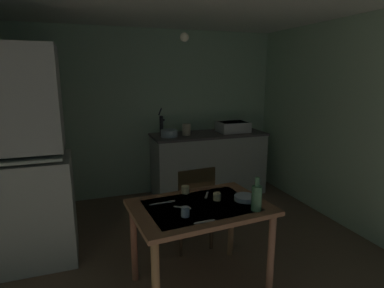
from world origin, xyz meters
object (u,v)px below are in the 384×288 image
Objects in this scene: hutch_cabinet at (9,168)px; dining_table at (200,217)px; mixing_bowl_counter at (169,133)px; mug_dark at (185,190)px; glass_bottle at (257,197)px; chair_far_side at (192,204)px; sink_basin at (233,127)px; serving_bowl_wide at (245,198)px; hand_pump at (161,124)px.

dining_table is at bearing -30.97° from hutch_cabinet.
mixing_bowl_counter reaches higher than mug_dark.
glass_bottle is at bearing -31.13° from hutch_cabinet.
chair_far_side is 0.46m from mug_dark.
dining_table is 0.64m from chair_far_side.
hutch_cabinet reaches higher than sink_basin.
hutch_cabinet is at bearing -158.66° from sink_basin.
mixing_bowl_counter reaches higher than serving_bowl_wide.
mixing_bowl_counter is at bearing 79.51° from mug_dark.
sink_basin is (2.75, 1.07, 0.05)m from hutch_cabinet.
chair_far_side is at bearing -10.03° from hutch_cabinet.
chair_far_side is 0.73m from serving_bowl_wide.
sink_basin is at bearing 66.22° from serving_bowl_wide.
hutch_cabinet is 2.02m from hand_pump.
mixing_bowl_counter reaches higher than glass_bottle.
dining_table is at bearing 148.27° from glass_bottle.
mixing_bowl_counter is (0.08, -0.10, -0.12)m from hand_pump.
mixing_bowl_counter is 1.95m from serving_bowl_wide.
glass_bottle reaches higher than mug_dark.
mug_dark is (-0.42, 0.31, 0.01)m from serving_bowl_wide.
hutch_cabinet reaches higher than serving_bowl_wide.
chair_far_side reaches higher than mug_dark.
chair_far_side is (0.14, 0.60, -0.16)m from dining_table.
hand_pump is 2.26m from glass_bottle.
glass_bottle is (0.40, -0.52, 0.07)m from mug_dark.
sink_basin reaches higher than chair_far_side.
mixing_bowl_counter reaches higher than dining_table.
hand_pump is at bearing 33.77° from hutch_cabinet.
chair_far_side is at bearing 77.07° from dining_table.
serving_bowl_wide is at bearing -84.38° from hand_pump.
sink_basin is 2.36m from dining_table.
hutch_cabinet is 2.03m from mixing_bowl_counter.
chair_far_side is at bearing -91.97° from hand_pump.
hutch_cabinet reaches higher than dining_table.
mug_dark is at bearing -127.69° from sink_basin.
sink_basin is 2.48× the size of serving_bowl_wide.
hutch_cabinet is 1.76m from dining_table.
sink_basin is at bearing 57.28° from dining_table.
mug_dark is 0.66m from glass_bottle.
hand_pump is 2.07m from dining_table.
glass_bottle is (-0.02, -0.21, 0.09)m from serving_bowl_wide.
mixing_bowl_counter is at bearing 82.00° from dining_table.
mug_dark reaches higher than serving_bowl_wide.
hand_pump reaches higher than dining_table.
hand_pump is 2.19× the size of serving_bowl_wide.
glass_bottle is (1.86, -1.12, -0.10)m from hutch_cabinet.
sink_basin is 1.00m from mixing_bowl_counter.
serving_bowl_wide is at bearing -113.78° from sink_basin.
glass_bottle is at bearing -112.12° from sink_basin.
chair_far_side is 0.94m from glass_bottle.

